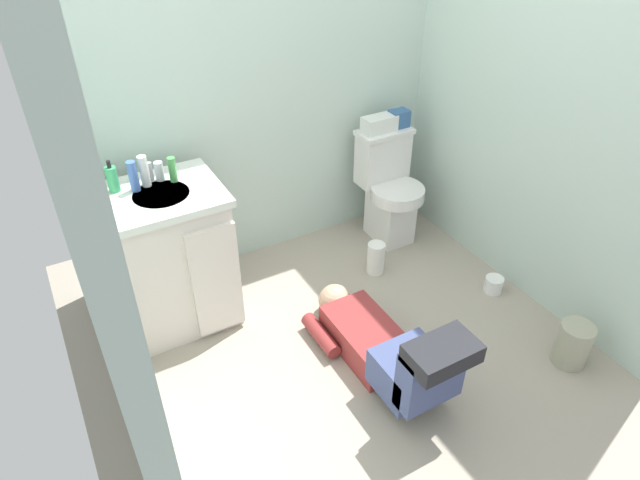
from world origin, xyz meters
TOP-DOWN VIEW (x-y plane):
  - ground_plane at (0.00, 0.00)m, footprint 2.77×3.01m
  - wall_back at (0.00, 1.05)m, footprint 2.43×0.08m
  - wall_left at (-1.17, 0.00)m, footprint 0.08×2.01m
  - wall_right at (1.17, 0.00)m, footprint 0.08×2.01m
  - toilet at (0.75, 0.74)m, footprint 0.36×0.46m
  - vanity_cabinet at (-0.74, 0.63)m, footprint 0.60×0.53m
  - faucet at (-0.74, 0.78)m, footprint 0.02×0.02m
  - person_plumber at (0.03, -0.30)m, footprint 0.39×1.06m
  - tissue_box at (0.71, 0.83)m, footprint 0.22×0.11m
  - toiletry_bag at (0.86, 0.83)m, footprint 0.12×0.09m
  - soap_dispenser at (-0.93, 0.76)m, footprint 0.06×0.06m
  - bottle_blue at (-0.84, 0.71)m, footprint 0.05×0.05m
  - bottle_white at (-0.78, 0.73)m, footprint 0.05×0.05m
  - bottle_clear at (-0.70, 0.76)m, footprint 0.05×0.05m
  - bottle_green at (-0.65, 0.71)m, footprint 0.04×0.04m
  - trash_can at (0.91, -0.71)m, footprint 0.17×0.17m
  - paper_towel_roll at (0.45, 0.42)m, footprint 0.11×0.11m
  - toilet_paper_roll at (0.97, -0.09)m, footprint 0.11×0.11m

SIDE VIEW (x-z plane):
  - ground_plane at x=0.00m, z-range -0.04..0.00m
  - toilet_paper_roll at x=0.97m, z-range 0.00..0.10m
  - paper_towel_roll at x=0.45m, z-range 0.00..0.21m
  - trash_can at x=0.91m, z-range 0.00..0.25m
  - person_plumber at x=0.03m, z-range -0.08..0.44m
  - toilet at x=0.75m, z-range -0.01..0.74m
  - vanity_cabinet at x=-0.74m, z-range 0.01..0.83m
  - tissue_box at x=0.71m, z-range 0.75..0.85m
  - toiletry_bag at x=0.86m, z-range 0.75..0.86m
  - faucet at x=-0.74m, z-range 0.82..0.92m
  - bottle_clear at x=-0.70m, z-range 0.82..0.92m
  - bottle_green at x=-0.65m, z-range 0.82..0.95m
  - soap_dispenser at x=-0.93m, z-range 0.80..0.97m
  - bottle_blue at x=-0.84m, z-range 0.82..0.98m
  - bottle_white at x=-0.78m, z-range 0.82..0.98m
  - wall_back at x=0.00m, z-range 0.00..2.40m
  - wall_left at x=-1.17m, z-range 0.00..2.40m
  - wall_right at x=1.17m, z-range 0.00..2.40m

